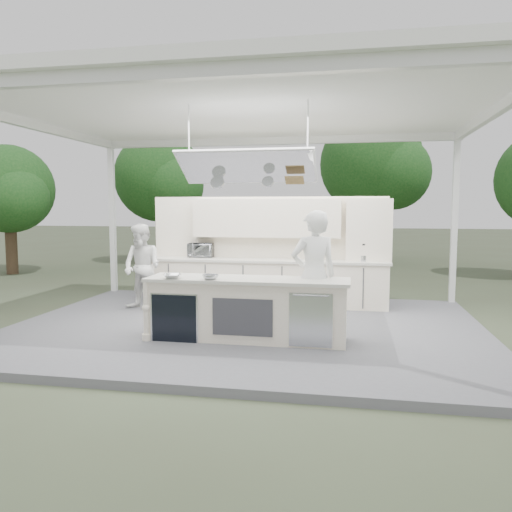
% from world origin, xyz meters
% --- Properties ---
extents(ground, '(90.00, 90.00, 0.00)m').
position_xyz_m(ground, '(0.00, 0.00, 0.00)').
color(ground, '#3E4932').
rests_on(ground, ground).
extents(stage_deck, '(8.00, 6.00, 0.12)m').
position_xyz_m(stage_deck, '(0.00, 0.00, 0.06)').
color(stage_deck, '#55565A').
rests_on(stage_deck, ground).
extents(tent, '(8.20, 6.20, 3.86)m').
position_xyz_m(tent, '(0.00, -0.01, 3.71)').
color(tent, white).
rests_on(tent, ground).
extents(demo_island, '(3.10, 0.79, 0.95)m').
position_xyz_m(demo_island, '(0.18, -0.91, 0.60)').
color(demo_island, white).
rests_on(demo_island, stage_deck).
extents(back_counter, '(5.08, 0.72, 0.95)m').
position_xyz_m(back_counter, '(0.00, 1.90, 0.60)').
color(back_counter, white).
rests_on(back_counter, stage_deck).
extents(back_wall_unit, '(5.05, 0.48, 2.25)m').
position_xyz_m(back_wall_unit, '(0.44, 2.11, 1.57)').
color(back_wall_unit, white).
rests_on(back_wall_unit, stage_deck).
extents(tree_cluster, '(19.55, 9.40, 5.85)m').
position_xyz_m(tree_cluster, '(-0.16, 9.77, 3.29)').
color(tree_cluster, '#4B3725').
rests_on(tree_cluster, ground).
extents(head_chef, '(0.85, 0.73, 1.98)m').
position_xyz_m(head_chef, '(1.20, -0.70, 1.11)').
color(head_chef, white).
rests_on(head_chef, stage_deck).
extents(sous_chef, '(0.98, 0.86, 1.71)m').
position_xyz_m(sous_chef, '(-2.29, 0.89, 0.97)').
color(sous_chef, white).
rests_on(sous_chef, stage_deck).
extents(toaster_oven, '(0.56, 0.39, 0.30)m').
position_xyz_m(toaster_oven, '(-1.43, 2.08, 1.22)').
color(toaster_oven, silver).
rests_on(toaster_oven, back_counter).
extents(bowl_large, '(0.36, 0.36, 0.07)m').
position_xyz_m(bowl_large, '(-0.91, -1.15, 1.10)').
color(bowl_large, silver).
rests_on(bowl_large, demo_island).
extents(bowl_small, '(0.28, 0.28, 0.07)m').
position_xyz_m(bowl_small, '(-0.31, -1.15, 1.11)').
color(bowl_small, '#B4B6BB').
rests_on(bowl_small, demo_island).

